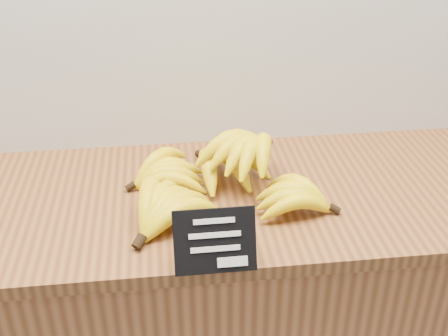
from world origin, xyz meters
TOP-DOWN VIEW (x-y plane):
  - counter_top at (0.04, 2.75)m, footprint 1.48×0.54m
  - chalkboard_sign at (0.00, 2.50)m, footprint 0.15×0.05m
  - banana_pile at (0.03, 2.74)m, footprint 0.50×0.37m

SIDE VIEW (x-z plane):
  - counter_top at x=0.04m, z-range 0.90..0.93m
  - banana_pile at x=0.03m, z-range 0.91..1.03m
  - chalkboard_sign at x=0.00m, z-range 0.93..1.04m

